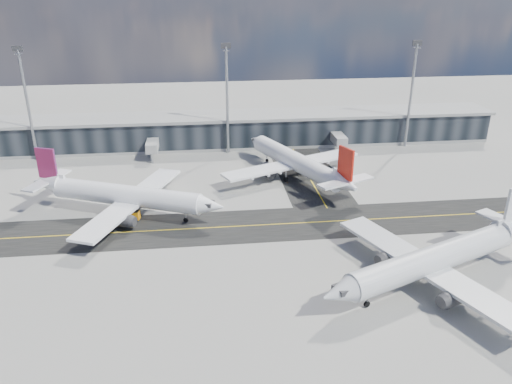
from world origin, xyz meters
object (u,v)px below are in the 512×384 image
(airliner_af, at_px, (124,195))
(airliner_redtail, at_px, (297,162))
(service_van, at_px, (268,166))
(baggage_tug, at_px, (133,216))
(airliner_near, at_px, (436,259))

(airliner_af, distance_m, airliner_redtail, 40.64)
(airliner_af, height_order, service_van, airliner_af)
(airliner_af, height_order, airliner_redtail, airliner_redtail)
(airliner_redtail, relative_size, baggage_tug, 11.14)
(airliner_near, relative_size, baggage_tug, 11.25)
(baggage_tug, distance_m, service_van, 40.01)
(airliner_near, bearing_deg, service_van, -3.36)
(airliner_redtail, relative_size, airliner_near, 0.99)
(airliner_af, bearing_deg, airliner_redtail, 134.40)
(airliner_af, bearing_deg, airliner_near, 81.72)
(airliner_redtail, xyz_separation_m, airliner_near, (13.04, -45.49, 0.03))
(airliner_near, bearing_deg, airliner_redtail, -6.65)
(service_van, bearing_deg, airliner_af, -161.77)
(service_van, bearing_deg, airliner_near, -87.66)
(airliner_near, bearing_deg, airliner_af, 36.43)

